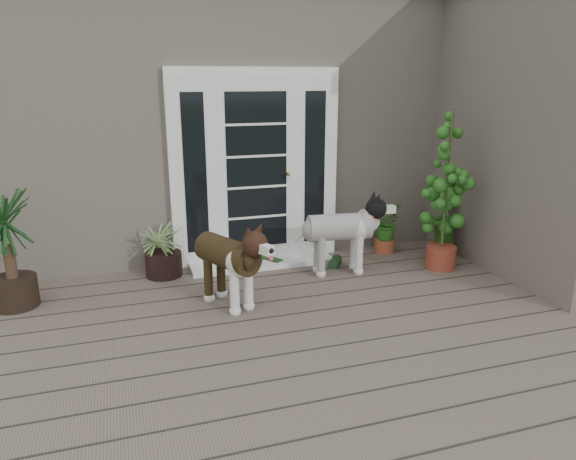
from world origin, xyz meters
name	(u,v)px	position (x,y,z in m)	size (l,w,h in m)	color
deck	(352,350)	(0.00, 0.40, 0.06)	(6.20, 4.60, 0.12)	#6B5B4C
house_main	(233,121)	(0.00, 4.65, 1.55)	(7.40, 4.00, 3.10)	#665E54
house_wing	(560,136)	(2.90, 1.50, 1.55)	(1.60, 2.40, 3.10)	#665E54
door_unit	(256,168)	(-0.20, 2.60, 1.19)	(1.90, 0.14, 2.15)	white
door_step	(262,263)	(-0.20, 2.40, 0.14)	(1.60, 0.40, 0.05)	white
brindle_dog	(228,268)	(-0.78, 1.43, 0.49)	(0.38, 0.89, 0.74)	#3C2D16
white_dog	(339,240)	(0.52, 1.90, 0.50)	(0.39, 0.90, 0.75)	silver
spider_plant	(163,245)	(-1.28, 2.40, 0.46)	(0.64, 0.64, 0.68)	#93AB69
yucca	(8,249)	(-2.66, 2.01, 0.68)	(0.77, 0.77, 1.12)	black
herb_a	(385,232)	(1.34, 2.40, 0.37)	(0.39, 0.39, 0.49)	#1B5F1E
herb_b	(442,232)	(1.90, 2.06, 0.42)	(0.40, 0.40, 0.59)	#1E5F1B
herb_c	(451,224)	(2.14, 2.23, 0.44)	(0.41, 0.41, 0.64)	#20641C
sapling	(446,190)	(1.67, 1.70, 1.00)	(0.52, 0.52, 1.75)	#19591E
clog_left	(271,260)	(-0.09, 2.40, 0.16)	(0.14, 0.29, 0.09)	#153616
clog_right	(335,262)	(0.58, 2.13, 0.16)	(0.14, 0.29, 0.09)	#163819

